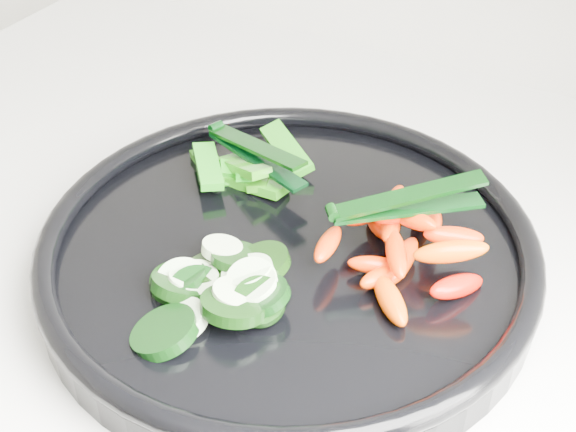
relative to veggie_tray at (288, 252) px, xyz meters
The scene contains 6 objects.
veggie_tray is the anchor object (origin of this frame).
cucumber_pile 0.07m from the veggie_tray, 104.74° to the right, with size 0.12×0.14×0.04m.
carrot_pile 0.09m from the veggie_tray, 19.00° to the left, with size 0.12×0.15×0.05m.
pepper_pile 0.10m from the veggie_tray, 138.69° to the left, with size 0.11×0.11×0.04m.
tong_carrot 0.10m from the veggie_tray, 22.64° to the left, with size 0.10×0.08×0.02m.
tong_pepper 0.10m from the veggie_tray, 136.15° to the left, with size 0.11×0.05×0.02m.
Camera 1 is at (-0.28, 1.22, 1.34)m, focal length 50.00 mm.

